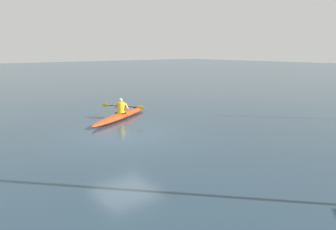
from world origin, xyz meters
The scene contains 3 objects.
ground_plane centered at (0.00, 0.00, 0.00)m, with size 160.00×160.00×0.00m, color #233847.
kayak centered at (-1.60, -2.86, 0.16)m, with size 4.79×3.08×0.32m.
kayaker centered at (-1.63, -2.87, 0.61)m, with size 1.22×2.12×0.73m.
Camera 1 is at (6.71, 10.86, 3.40)m, focal length 34.56 mm.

